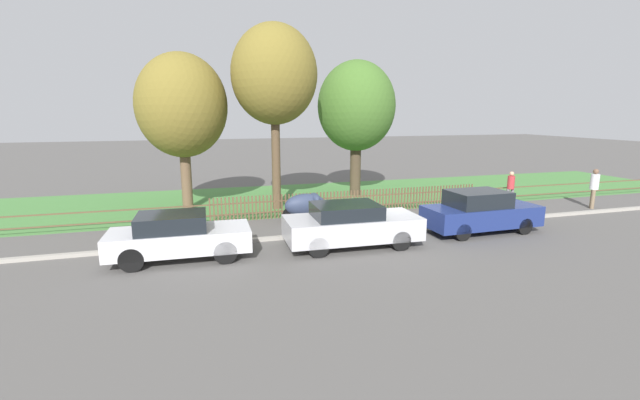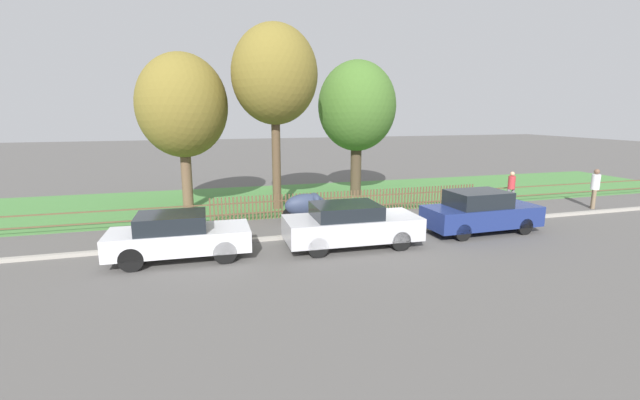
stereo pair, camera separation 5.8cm
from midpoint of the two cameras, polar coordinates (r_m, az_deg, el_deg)
ground_plane at (r=15.98m, az=8.45°, el=-4.20°), size 120.00×120.00×0.00m
kerb_stone at (r=16.05m, az=8.31°, el=-3.90°), size 42.18×0.20×0.12m
grass_strip at (r=22.52m, az=0.82°, el=0.54°), size 42.18×8.09×0.01m
park_fence at (r=18.68m, az=4.47°, el=-0.23°), size 42.18×0.05×1.00m
parked_car_silver_hatchback at (r=13.38m, az=-18.29°, el=-4.55°), size 4.12×1.74×1.41m
parked_car_black_saloon at (r=13.97m, az=4.24°, el=-3.26°), size 4.43×1.96×1.43m
parked_car_navy_estate at (r=16.64m, az=20.70°, el=-1.48°), size 4.24×1.74×1.55m
covered_motorcycle at (r=17.13m, az=-1.74°, el=-0.62°), size 1.89×0.89×1.14m
tree_nearest_kerb at (r=19.87m, az=-17.80°, el=11.81°), size 3.89×3.89×6.85m
tree_behind_motorcycle at (r=19.30m, az=-5.98°, el=16.19°), size 3.73×3.73×8.07m
tree_mid_park at (r=22.53m, az=5.02°, el=12.27°), size 3.99×3.99×6.94m
pedestrian_near_fence at (r=22.13m, az=24.22°, el=1.69°), size 0.37×0.37×1.60m
pedestrian_by_lamp at (r=23.15m, az=32.87°, el=1.55°), size 0.52×0.52×1.81m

